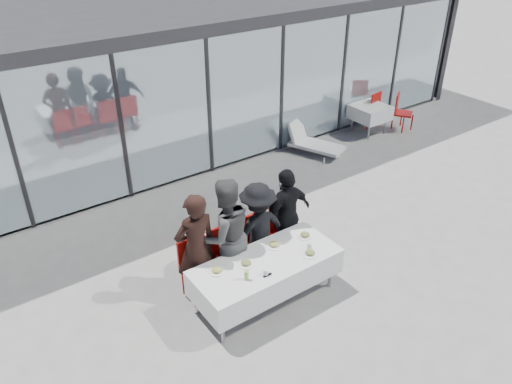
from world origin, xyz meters
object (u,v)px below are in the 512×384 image
Objects in this scene: diner_chair_c at (255,240)px; plate_extra at (310,253)px; diner_chair_b at (223,253)px; spare_table_right at (370,113)px; plate_a at (217,270)px; folded_eyeglasses at (267,275)px; lounger at (311,141)px; diner_chair_d at (283,228)px; dining_table at (266,272)px; diner_b at (225,235)px; plate_d at (305,235)px; juice_bottle at (246,275)px; diner_d at (287,215)px; plate_c at (274,245)px; spare_chair_a at (400,110)px; plate_b at (246,263)px; diner_chair_a at (195,265)px; diner_c at (258,229)px; spare_chair_b at (371,108)px; diner_a at (196,248)px.

diner_chair_c is 4.04× the size of plate_extra.
spare_table_right is (6.27, 2.83, 0.02)m from diner_chair_b.
plate_a is 1.72× the size of folded_eyeglasses.
lounger is at bearing 33.52° from diner_chair_b.
diner_chair_c and diner_chair_d have the same top height.
diner_b is (-0.29, 0.67, 0.40)m from dining_table.
juice_bottle is at bearing -166.74° from plate_d.
plate_a is 1.59m from plate_d.
folded_eyeglasses is (0.29, -0.10, -0.07)m from juice_bottle.
plate_extra is (0.30, -1.01, 0.24)m from diner_chair_c.
plate_c is (-0.60, -0.45, -0.07)m from diner_d.
plate_c is at bearing -137.55° from lounger.
spare_chair_a reaches higher than spare_table_right.
plate_extra is at bearing -19.08° from plate_a.
diner_chair_d is at bearing 28.51° from plate_b.
diner_chair_d is 4.21m from lounger.
spare_table_right is (6.46, 3.76, -0.27)m from juice_bottle.
diner_chair_c is (0.61, 0.00, 0.00)m from diner_chair_b.
dining_table is 2.32× the size of spare_chair_a.
spare_chair_a is (7.00, 3.55, -0.22)m from folded_eyeglasses.
plate_b is 0.33m from juice_bottle.
diner_chair_a reaches higher than folded_eyeglasses.
plate_a reaches higher than folded_eyeglasses.
diner_chair_d is 0.84m from plate_c.
diner_chair_a is 0.60× the size of diner_c.
spare_chair_b reaches higher than spare_table_right.
diner_d is 1.33m from plate_b.
spare_table_right is at bearing 29.13° from diner_chair_d.
plate_d is 0.25× the size of spare_chair_a.
spare_chair_a is (7.10, 2.52, 0.00)m from diner_chair_b.
plate_c is (0.60, -0.54, 0.24)m from diner_chair_b.
diner_d reaches higher than diner_chair_b.
diner_c is 6.70× the size of plate_extra.
diner_d is 1.74× the size of spare_chair_b.
diner_d is 1.74× the size of diner_chair_d.
spare_chair_b is (6.31, 3.83, -0.00)m from dining_table.
dining_table is 0.79m from plate_a.
dining_table is 0.83m from diner_b.
plate_c is at bearing 44.86° from folded_eyeglasses.
diner_c is (0.32, 0.67, 0.27)m from dining_table.
diner_chair_c is 1.00× the size of diner_chair_d.
lounger is at bearing 42.75° from folded_eyeglasses.
spare_table_right is (5.08, 2.91, -0.29)m from diner_d.
plate_a is at bearing 138.14° from folded_eyeglasses.
diner_chair_b is at bearing -5.78° from diner_c.
plate_c is 7.19m from spare_chair_a.
diner_chair_a and diner_chair_d have the same top height.
dining_table is 9.37× the size of plate_a.
juice_bottle is at bearing 112.27° from diner_a.
diner_chair_c is 1.17m from folded_eyeglasses.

